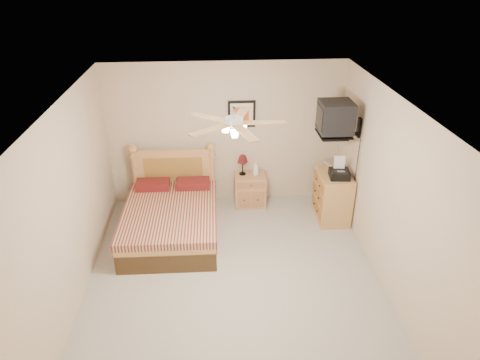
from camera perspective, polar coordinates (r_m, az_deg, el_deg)
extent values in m
plane|color=#A19C92|center=(6.07, -0.77, -13.12)|extent=(4.50, 4.50, 0.00)
cube|color=white|center=(4.81, -0.96, 9.98)|extent=(4.00, 4.50, 0.04)
cube|color=beige|center=(7.35, -1.91, 6.06)|extent=(4.00, 0.04, 2.50)
cube|color=beige|center=(3.59, 1.45, -21.54)|extent=(4.00, 0.04, 2.50)
cube|color=beige|center=(5.60, -21.76, -3.47)|extent=(0.04, 4.50, 2.50)
cube|color=beige|center=(5.78, 19.35, -2.01)|extent=(0.04, 4.50, 2.50)
cube|color=tan|center=(7.57, 1.34, -1.31)|extent=(0.54, 0.41, 0.58)
imported|color=white|center=(7.38, 2.12, 1.57)|extent=(0.11, 0.11, 0.26)
cube|color=black|center=(7.22, 0.22, 8.79)|extent=(0.46, 0.04, 0.46)
cube|color=#B58143|center=(7.27, 12.24, -2.14)|extent=(0.51, 0.72, 0.84)
imported|color=beige|center=(7.31, 11.60, 1.95)|extent=(0.28, 0.33, 0.03)
imported|color=gray|center=(7.30, 11.57, 2.16)|extent=(0.29, 0.34, 0.02)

